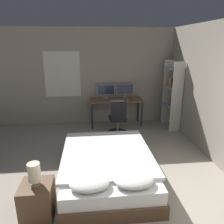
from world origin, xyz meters
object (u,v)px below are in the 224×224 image
object	(u,v)px
monitor_right	(125,90)
computer_mouse	(127,100)
office_chair	(118,121)
bedside_lamp	(34,173)
monitor_left	(106,90)
bed	(107,167)
bookshelf	(173,92)
nightstand	(38,200)
keyboard	(117,101)
desk	(116,103)

from	to	relation	value
monitor_right	computer_mouse	bearing A→B (deg)	-88.77
computer_mouse	office_chair	xyz separation A→B (m)	(-0.33, -0.48, -0.43)
bedside_lamp	office_chair	distance (m)	3.08
bedside_lamp	computer_mouse	xyz separation A→B (m)	(1.78, 3.18, 0.10)
monitor_right	computer_mouse	xyz separation A→B (m)	(0.01, -0.36, -0.22)
monitor_left	office_chair	world-z (taller)	monitor_left
bed	office_chair	xyz separation A→B (m)	(0.43, 1.96, 0.11)
bedside_lamp	computer_mouse	size ratio (longest dim) A/B	4.50
bookshelf	nightstand	bearing A→B (deg)	-134.80
keyboard	bookshelf	distance (m)	1.53
bedside_lamp	keyboard	distance (m)	3.52
bookshelf	monitor_left	bearing A→B (deg)	163.20
monitor_right	office_chair	world-z (taller)	monitor_right
nightstand	office_chair	size ratio (longest dim) A/B	0.55
bed	nightstand	size ratio (longest dim) A/B	4.24
monitor_left	monitor_right	world-z (taller)	same
computer_mouse	office_chair	distance (m)	0.73
bedside_lamp	desk	xyz separation A→B (m)	(1.49, 3.36, -0.01)
bed	desk	xyz separation A→B (m)	(0.48, 2.63, 0.42)
monitor_left	computer_mouse	bearing A→B (deg)	-32.94
monitor_left	keyboard	bearing A→B (deg)	-52.73
bed	bedside_lamp	world-z (taller)	bedside_lamp
bed	monitor_right	bearing A→B (deg)	74.97
keyboard	bookshelf	world-z (taller)	bookshelf
bookshelf	bed	bearing A→B (deg)	-131.03
bed	monitor_left	bearing A→B (deg)	85.93
bed	desk	size ratio (longest dim) A/B	1.41
monitor_right	office_chair	xyz separation A→B (m)	(-0.32, -0.85, -0.65)
keyboard	office_chair	world-z (taller)	office_chair
nightstand	keyboard	world-z (taller)	keyboard
desk	bookshelf	distance (m)	1.58
monitor_left	computer_mouse	world-z (taller)	monitor_left
desk	nightstand	bearing A→B (deg)	-113.89
nightstand	monitor_left	size ratio (longest dim) A/B	0.97
monitor_left	keyboard	size ratio (longest dim) A/B	1.31
bed	bedside_lamp	distance (m)	1.33
nightstand	office_chair	world-z (taller)	office_chair
keyboard	office_chair	distance (m)	0.64
bedside_lamp	computer_mouse	distance (m)	3.65
bedside_lamp	desk	world-z (taller)	bedside_lamp
monitor_right	monitor_left	bearing A→B (deg)	180.00
bedside_lamp	monitor_right	world-z (taller)	monitor_right
computer_mouse	desk	bearing A→B (deg)	147.67
bedside_lamp	bookshelf	xyz separation A→B (m)	(2.99, 3.01, 0.35)
bedside_lamp	monitor_left	world-z (taller)	monitor_left
keyboard	computer_mouse	bearing A→B (deg)	0.00
nightstand	bedside_lamp	size ratio (longest dim) A/B	1.57
monitor_right	desk	bearing A→B (deg)	-146.45
desk	office_chair	xyz separation A→B (m)	(-0.04, -0.66, -0.32)
bed	nightstand	world-z (taller)	bed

